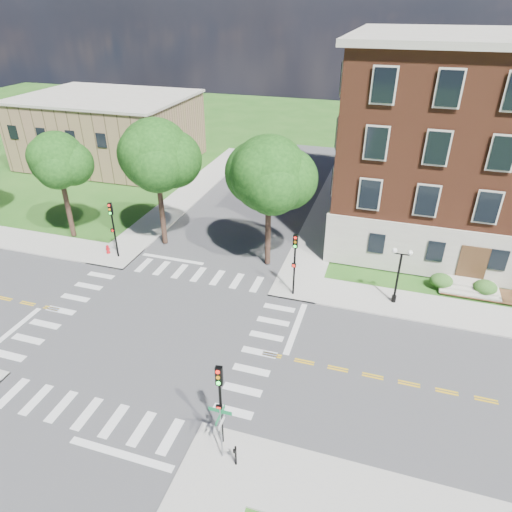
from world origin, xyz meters
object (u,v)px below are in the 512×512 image
(traffic_signal_ne, at_px, (295,257))
(fire_hydrant, at_px, (108,249))
(push_button_post, at_px, (236,455))
(street_sign_pole, at_px, (221,424))
(traffic_signal_se, at_px, (220,396))
(twin_lamp_west, at_px, (398,273))
(traffic_signal_nw, at_px, (113,223))

(traffic_signal_ne, relative_size, fire_hydrant, 6.40)
(traffic_signal_ne, distance_m, push_button_post, 14.64)
(traffic_signal_ne, height_order, push_button_post, traffic_signal_ne)
(traffic_signal_ne, distance_m, fire_hydrant, 16.57)
(fire_hydrant, bearing_deg, push_button_post, -42.76)
(street_sign_pole, xyz_separation_m, push_button_post, (0.74, -0.24, -1.51))
(traffic_signal_se, height_order, push_button_post, traffic_signal_se)
(twin_lamp_west, bearing_deg, traffic_signal_se, -116.85)
(traffic_signal_se, bearing_deg, twin_lamp_west, 63.15)
(traffic_signal_ne, relative_size, traffic_signal_nw, 1.00)
(traffic_signal_se, xyz_separation_m, push_button_post, (1.04, -0.99, -2.39))
(traffic_signal_se, bearing_deg, traffic_signal_nw, 135.71)
(traffic_signal_ne, bearing_deg, street_sign_pole, -90.20)
(twin_lamp_west, bearing_deg, traffic_signal_ne, -170.66)
(fire_hydrant, bearing_deg, traffic_signal_se, -42.70)
(twin_lamp_west, height_order, street_sign_pole, twin_lamp_west)
(traffic_signal_ne, height_order, street_sign_pole, traffic_signal_ne)
(traffic_signal_ne, xyz_separation_m, traffic_signal_nw, (-15.19, 1.04, 0.00))
(twin_lamp_west, bearing_deg, fire_hydrant, 179.70)
(push_button_post, bearing_deg, traffic_signal_nw, 135.75)
(push_button_post, distance_m, fire_hydrant, 23.13)
(traffic_signal_nw, bearing_deg, street_sign_pole, -45.17)
(traffic_signal_ne, xyz_separation_m, push_button_post, (0.69, -14.43, -2.39))
(push_button_post, bearing_deg, traffic_signal_se, 136.31)
(traffic_signal_nw, relative_size, push_button_post, 4.00)
(traffic_signal_nw, xyz_separation_m, push_button_post, (15.88, -15.47, -2.39))
(traffic_signal_se, height_order, fire_hydrant, traffic_signal_se)
(traffic_signal_se, bearing_deg, fire_hydrant, 137.30)
(traffic_signal_ne, xyz_separation_m, twin_lamp_west, (7.03, 1.16, -0.66))
(traffic_signal_nw, relative_size, fire_hydrant, 6.40)
(twin_lamp_west, bearing_deg, push_button_post, -112.15)
(traffic_signal_nw, xyz_separation_m, twin_lamp_west, (22.22, 0.11, -0.66))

